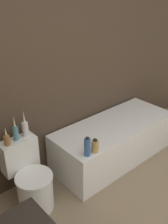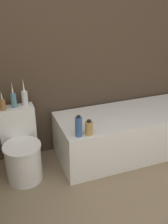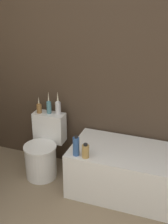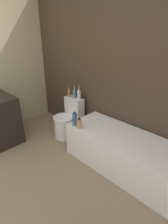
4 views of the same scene
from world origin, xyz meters
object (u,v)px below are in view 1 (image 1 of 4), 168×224
(vase_gold, at_px, (7,139))
(toilet, at_px, (31,180))
(shampoo_bottle_short, at_px, (95,146))
(bathtub, at_px, (114,141))
(shampoo_bottle_tall, at_px, (87,147))
(vase_silver, at_px, (16,132))
(vase_bronze, at_px, (25,127))

(vase_gold, bearing_deg, toilet, -55.68)
(vase_gold, xyz_separation_m, shampoo_bottle_short, (0.74, -0.45, -0.18))
(bathtub, relative_size, shampoo_bottle_tall, 7.56)
(bathtub, xyz_separation_m, toilet, (-1.23, 0.02, 0.04))
(bathtub, bearing_deg, vase_gold, 172.15)
(toilet, relative_size, shampoo_bottle_short, 4.55)
(shampoo_bottle_tall, bearing_deg, vase_silver, 137.67)
(bathtub, distance_m, vase_bronze, 1.26)
(vase_gold, xyz_separation_m, vase_bronze, (0.22, 0.04, 0.03))
(vase_silver, bearing_deg, bathtub, -10.00)
(bathtub, bearing_deg, toilet, 179.06)
(bathtub, xyz_separation_m, shampoo_bottle_short, (-0.60, -0.27, 0.33))
(vase_gold, distance_m, shampoo_bottle_tall, 0.79)
(vase_gold, relative_size, shampoo_bottle_tall, 0.92)
(vase_bronze, relative_size, shampoo_bottle_short, 1.83)
(bathtub, relative_size, vase_gold, 8.20)
(bathtub, xyz_separation_m, vase_gold, (-1.34, 0.18, 0.51))
(bathtub, height_order, toilet, toilet)
(toilet, distance_m, vase_gold, 0.51)
(toilet, xyz_separation_m, vase_bronze, (0.11, 0.20, 0.50))
(vase_silver, bearing_deg, vase_bronze, 4.45)
(bathtub, xyz_separation_m, shampoo_bottle_tall, (-0.70, -0.26, 0.36))
(vase_bronze, bearing_deg, shampoo_bottle_short, -43.77)
(vase_silver, bearing_deg, toilet, -90.00)
(vase_silver, bearing_deg, shampoo_bottle_short, -37.69)
(vase_bronze, xyz_separation_m, shampoo_bottle_tall, (0.41, -0.49, -0.18))
(vase_bronze, bearing_deg, shampoo_bottle_tall, -49.71)
(vase_gold, bearing_deg, shampoo_bottle_tall, -35.03)
(toilet, bearing_deg, vase_silver, 90.00)
(vase_silver, relative_size, shampoo_bottle_short, 1.74)
(bathtub, relative_size, shampoo_bottle_short, 10.66)
(toilet, height_order, shampoo_bottle_tall, shampoo_bottle_tall)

